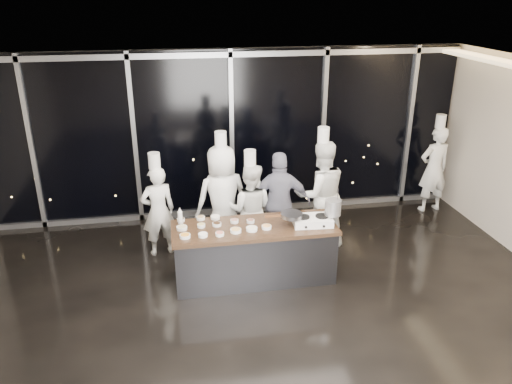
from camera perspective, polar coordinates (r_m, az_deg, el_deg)
ground at (r=7.17m, az=1.05°, el=-13.54°), size 9.00×9.00×0.00m
room_shell at (r=6.17m, az=2.81°, el=3.81°), size 9.02×7.02×3.21m
window_wall at (r=9.56m, az=-2.82°, el=6.50°), size 8.90×0.11×3.20m
demo_counter at (r=7.68m, az=-0.21°, el=-6.91°), size 2.46×0.86×0.90m
stove at (r=7.54m, az=6.46°, el=-3.25°), size 0.60×0.41×0.14m
frying_pan at (r=7.44m, az=4.04°, el=-2.63°), size 0.59×0.35×0.06m
stock_pot at (r=7.54m, az=8.79°, el=-1.75°), size 0.26×0.26×0.24m
prep_bowls at (r=7.42m, az=-4.31°, el=-3.96°), size 1.39×0.71×0.05m
squeeze_bottle at (r=7.58m, az=-8.68°, el=-2.73°), size 0.07×0.07×0.26m
chef_far_left at (r=8.39m, az=-11.11°, el=-2.01°), size 0.64×0.51×1.79m
chef_left at (r=8.35m, az=-3.87°, el=-0.74°), size 1.03×0.80×2.09m
chef_center at (r=8.27m, az=-0.67°, el=-1.92°), size 0.92×0.81×1.82m
guest at (r=8.30m, az=2.74°, el=-1.28°), size 1.07×0.53×1.76m
chef_right at (r=8.56m, az=7.36°, el=-0.19°), size 0.97×0.78×2.12m
chef_side at (r=10.48m, az=19.66°, el=2.57°), size 0.68×0.49×1.97m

